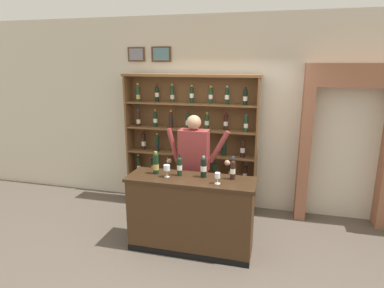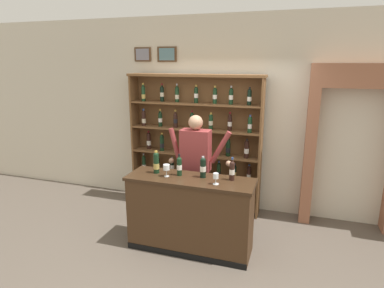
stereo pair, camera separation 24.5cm
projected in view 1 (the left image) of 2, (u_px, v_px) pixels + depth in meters
name	position (u px, v px, depth m)	size (l,w,h in m)	color
ground_plane	(202.00, 250.00, 4.35)	(14.00, 14.00, 0.02)	brown
back_wall	(224.00, 114.00, 5.45)	(12.00, 0.19, 3.16)	beige
wine_shelf	(191.00, 139.00, 5.40)	(2.23, 0.32, 2.24)	brown
archway_doorway	(346.00, 134.00, 4.91)	(1.33, 0.45, 2.41)	#935B42
tasting_counter	(191.00, 214.00, 4.26)	(1.65, 0.53, 1.00)	#422B19
shopkeeper	(194.00, 160.00, 4.67)	(0.94, 0.22, 1.71)	#2D3347
tasting_bottle_brunello	(156.00, 163.00, 4.27)	(0.08, 0.08, 0.30)	black
tasting_bottle_chianti	(180.00, 166.00, 4.21)	(0.07, 0.07, 0.29)	black
tasting_bottle_vin_santo	(204.00, 167.00, 4.15)	(0.08, 0.08, 0.28)	black
tasting_bottle_riserva	(233.00, 169.00, 4.07)	(0.07, 0.07, 0.30)	black
wine_glass_left	(167.00, 168.00, 4.16)	(0.08, 0.08, 0.16)	silver
wine_glass_center	(217.00, 176.00, 3.93)	(0.07, 0.07, 0.14)	silver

